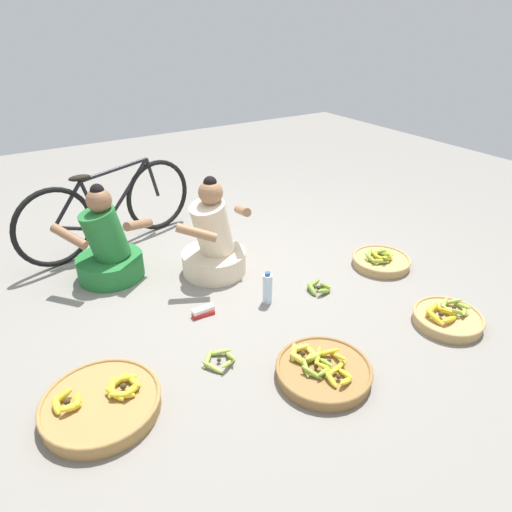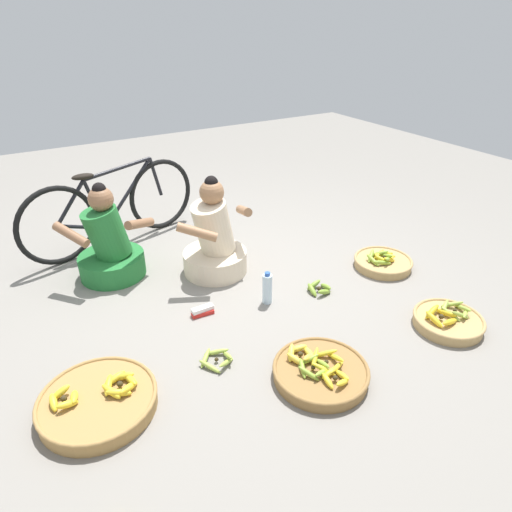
# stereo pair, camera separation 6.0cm
# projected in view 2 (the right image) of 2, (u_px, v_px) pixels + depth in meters

# --- Properties ---
(ground_plane) EXTENTS (10.00, 10.00, 0.00)m
(ground_plane) POSITION_uv_depth(u_px,v_px,m) (243.00, 284.00, 3.53)
(ground_plane) COLOR gray
(vendor_woman_front) EXTENTS (0.71, 0.54, 0.82)m
(vendor_woman_front) POSITION_uv_depth(u_px,v_px,m) (215.00, 243.00, 3.59)
(vendor_woman_front) COLOR beige
(vendor_woman_front) RESTS_ON ground
(vendor_woman_behind) EXTENTS (0.75, 0.52, 0.79)m
(vendor_woman_behind) POSITION_uv_depth(u_px,v_px,m) (109.00, 247.00, 3.54)
(vendor_woman_behind) COLOR #237233
(vendor_woman_behind) RESTS_ON ground
(bicycle_leaning) EXTENTS (1.66, 0.45, 0.73)m
(bicycle_leaning) POSITION_uv_depth(u_px,v_px,m) (113.00, 208.00, 3.99)
(bicycle_leaning) COLOR black
(bicycle_leaning) RESTS_ON ground
(banana_basket_back_left) EXTENTS (0.47, 0.47, 0.15)m
(banana_basket_back_left) POSITION_uv_depth(u_px,v_px,m) (448.00, 320.00, 3.04)
(banana_basket_back_left) COLOR tan
(banana_basket_back_left) RESTS_ON ground
(banana_basket_mid_right) EXTENTS (0.57, 0.57, 0.14)m
(banana_basket_mid_right) POSITION_uv_depth(u_px,v_px,m) (320.00, 371.00, 2.61)
(banana_basket_mid_right) COLOR olive
(banana_basket_mid_right) RESTS_ON ground
(banana_basket_front_right) EXTENTS (0.48, 0.48, 0.15)m
(banana_basket_front_right) POSITION_uv_depth(u_px,v_px,m) (383.00, 262.00, 3.75)
(banana_basket_front_right) COLOR tan
(banana_basket_front_right) RESTS_ON ground
(banana_basket_near_vendor) EXTENTS (0.64, 0.64, 0.15)m
(banana_basket_near_vendor) POSITION_uv_depth(u_px,v_px,m) (98.00, 401.00, 2.41)
(banana_basket_near_vendor) COLOR #A87F47
(banana_basket_near_vendor) RESTS_ON ground
(loose_bananas_back_center) EXTENTS (0.23, 0.23, 0.09)m
(loose_bananas_back_center) POSITION_uv_depth(u_px,v_px,m) (217.00, 359.00, 2.74)
(loose_bananas_back_center) COLOR #9EB747
(loose_bananas_back_center) RESTS_ON ground
(loose_bananas_near_bicycle) EXTENTS (0.18, 0.17, 0.08)m
(loose_bananas_near_bicycle) POSITION_uv_depth(u_px,v_px,m) (319.00, 288.00, 3.43)
(loose_bananas_near_bicycle) COLOR olive
(loose_bananas_near_bicycle) RESTS_ON ground
(water_bottle) EXTENTS (0.07, 0.07, 0.26)m
(water_bottle) POSITION_uv_depth(u_px,v_px,m) (267.00, 288.00, 3.26)
(water_bottle) COLOR silver
(water_bottle) RESTS_ON ground
(packet_carton_stack) EXTENTS (0.17, 0.06, 0.06)m
(packet_carton_stack) POSITION_uv_depth(u_px,v_px,m) (203.00, 311.00, 3.17)
(packet_carton_stack) COLOR red
(packet_carton_stack) RESTS_ON ground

